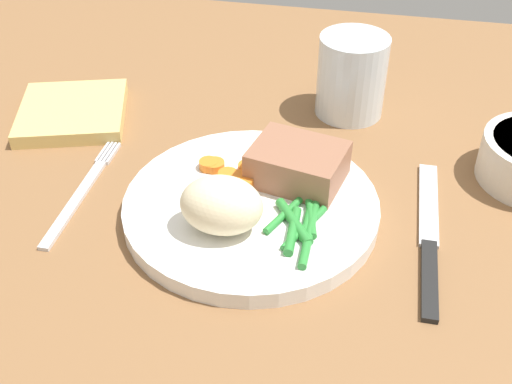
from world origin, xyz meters
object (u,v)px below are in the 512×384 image
meat_portion (297,166)px  knife (429,237)px  dinner_plate (256,207)px  water_glass (351,81)px  napkin (73,112)px  fork (82,191)px

meat_portion → knife: meat_portion is taller
dinner_plate → knife: bearing=-1.1°
dinner_plate → water_glass: size_ratio=2.57×
meat_portion → napkin: meat_portion is taller
fork → knife: bearing=-3.9°
water_glass → fork: bearing=-139.5°
fork → water_glass: (23.61, 20.16, 3.76)cm
meat_portion → knife: bearing=-17.7°
dinner_plate → knife: size_ratio=1.13×
water_glass → knife: bearing=-66.3°
dinner_plate → knife: 15.54cm
fork → knife: size_ratio=0.81×
knife → napkin: napkin is taller
meat_portion → water_glass: (3.52, 16.24, 0.62)cm
meat_portion → napkin: bearing=162.0°
dinner_plate → knife: dinner_plate is taller
dinner_plate → fork: 16.96cm
meat_portion → water_glass: water_glass is taller
water_glass → meat_portion: bearing=-102.2°
meat_portion → napkin: (-26.61, 8.64, -2.56)cm
fork → napkin: 14.16cm
fork → knife: (32.47, -0.03, -0.00)cm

